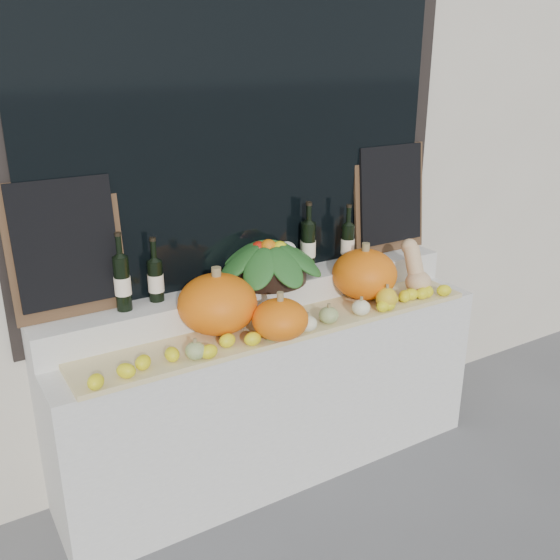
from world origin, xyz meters
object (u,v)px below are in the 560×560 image
object	(u,v)px
butternut_squash	(416,271)
produce_bowl	(268,260)
wine_bottle_tall	(308,245)
pumpkin_left	(217,304)
pumpkin_right	(364,274)

from	to	relation	value
butternut_squash	produce_bowl	bearing A→B (deg)	161.43
butternut_squash	produce_bowl	world-z (taller)	produce_bowl
butternut_squash	wine_bottle_tall	size ratio (longest dim) A/B	0.77
pumpkin_left	produce_bowl	size ratio (longest dim) A/B	0.63
pumpkin_left	butternut_squash	xyz separation A→B (m)	(1.15, -0.10, -0.02)
pumpkin_left	butternut_squash	bearing A→B (deg)	-4.90
butternut_squash	wine_bottle_tall	distance (m)	0.61
pumpkin_left	butternut_squash	world-z (taller)	butternut_squash
pumpkin_right	butternut_squash	size ratio (longest dim) A/B	1.21
pumpkin_right	produce_bowl	world-z (taller)	produce_bowl
pumpkin_left	pumpkin_right	world-z (taller)	pumpkin_left
pumpkin_right	pumpkin_left	bearing A→B (deg)	178.92
butternut_squash	produce_bowl	xyz separation A→B (m)	(-0.78, 0.26, 0.12)
pumpkin_left	wine_bottle_tall	distance (m)	0.69
pumpkin_left	wine_bottle_tall	bearing A→B (deg)	17.97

